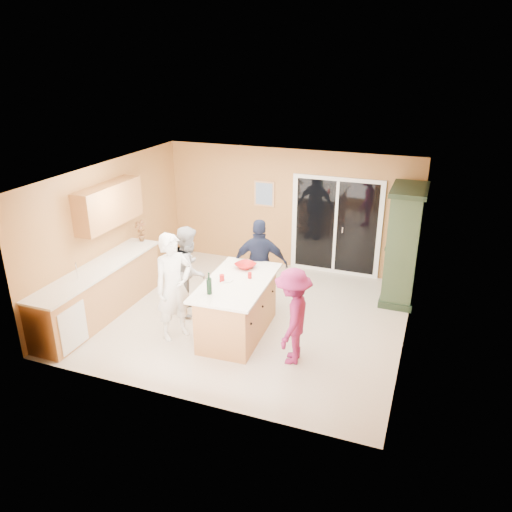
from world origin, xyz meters
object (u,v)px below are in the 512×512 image
(woman_grey, at_px, (189,270))
(woman_navy, at_px, (260,265))
(kitchen_island, at_px, (237,309))
(woman_white, at_px, (174,287))
(woman_magenta, at_px, (293,316))
(green_hutch, at_px, (403,246))

(woman_grey, xyz_separation_m, woman_navy, (1.15, 0.55, 0.05))
(kitchen_island, bearing_deg, woman_white, -158.28)
(kitchen_island, height_order, woman_magenta, woman_magenta)
(woman_white, xyz_separation_m, woman_grey, (-0.20, 0.90, -0.10))
(green_hutch, bearing_deg, woman_grey, -152.28)
(green_hutch, bearing_deg, kitchen_island, -135.68)
(kitchen_island, height_order, green_hutch, green_hutch)
(green_hutch, height_order, woman_navy, green_hutch)
(kitchen_island, xyz_separation_m, woman_grey, (-1.13, 0.48, 0.35))
(woman_white, bearing_deg, woman_navy, -2.10)
(kitchen_island, distance_m, woman_navy, 1.11)
(kitchen_island, xyz_separation_m, woman_magenta, (1.08, -0.43, 0.30))
(kitchen_island, bearing_deg, woman_magenta, -24.26)
(woman_navy, bearing_deg, woman_white, 41.01)
(woman_navy, bearing_deg, woman_grey, 9.93)
(woman_navy, bearing_deg, green_hutch, -167.08)
(woman_navy, bearing_deg, kitchen_island, 73.16)
(green_hutch, height_order, woman_white, green_hutch)
(green_hutch, distance_m, woman_magenta, 3.08)
(kitchen_island, distance_m, woman_magenta, 1.20)
(woman_grey, distance_m, woman_navy, 1.28)
(woman_white, relative_size, woman_navy, 1.06)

